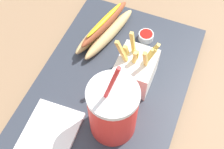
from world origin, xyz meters
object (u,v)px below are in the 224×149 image
Objects in this scene: hot_dog_1 at (105,29)px; napkin_stack at (49,136)px; fries_basket at (136,69)px; ketchup_cup_1 at (146,36)px; soda_cup at (113,110)px.

napkin_stack is at bearing -0.26° from hot_dog_1.
hot_dog_1 is (-0.09, -0.11, -0.02)m from fries_basket.
ketchup_cup_1 is at bearing 162.57° from napkin_stack.
napkin_stack is at bearing -17.43° from ketchup_cup_1.
soda_cup is 0.14m from napkin_stack.
hot_dog_1 is 0.10m from ketchup_cup_1.
soda_cup is at bearing -1.43° from fries_basket.
hot_dog_1 is (-0.21, -0.11, -0.04)m from soda_cup.
soda_cup is at bearing 26.94° from hot_dog_1.
fries_basket is at bearing 50.76° from hot_dog_1.
hot_dog_1 reaches higher than ketchup_cup_1.
fries_basket is 0.14m from hot_dog_1.
soda_cup is 0.12m from fries_basket.
soda_cup is 1.12× the size of hot_dog_1.
hot_dog_1 is 0.28m from napkin_stack.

